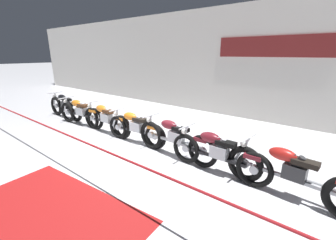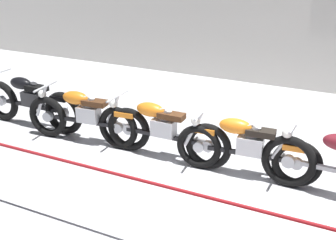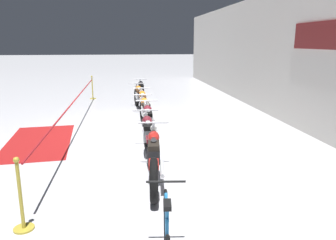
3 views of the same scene
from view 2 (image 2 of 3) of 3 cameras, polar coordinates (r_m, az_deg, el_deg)
The scene contains 6 objects.
ground_plane at distance 5.81m, azimuth 8.16°, elevation -9.93°, with size 120.00×120.00×0.00m, color silver.
motorcycle_black_0 at distance 8.02m, azimuth -18.11°, elevation 2.33°, with size 2.24×0.62×0.97m.
motorcycle_orange_1 at distance 7.11m, azimuth -11.05°, elevation 0.39°, with size 2.28×0.62×0.95m.
motorcycle_orange_2 at distance 6.48m, azimuth -1.04°, elevation -1.40°, with size 2.28×0.62×0.94m.
motorcycle_orange_3 at distance 6.06m, azimuth 10.50°, elevation -3.69°, with size 2.09×0.62×0.92m.
stanchion_far_left at distance 4.89m, azimuth -13.27°, elevation -6.94°, with size 10.70×0.28×1.05m.
Camera 2 is at (1.36, -4.72, 3.11)m, focal length 45.00 mm.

